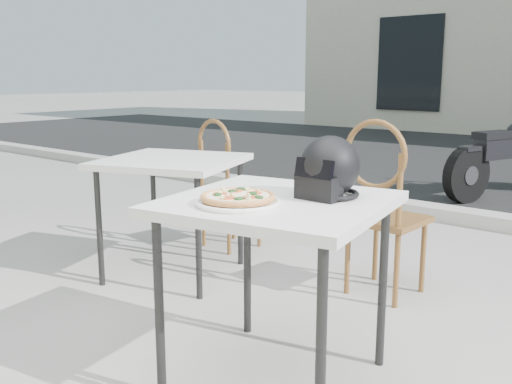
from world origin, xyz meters
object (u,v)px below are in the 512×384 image
Objects in this scene: helmet at (329,170)px; cafe_chair_side at (224,177)px; cafe_table_main at (278,216)px; cafe_chair_main at (382,200)px; plate at (238,202)px; pizza at (238,197)px; cafe_table_side at (172,169)px; motorcycle at (510,157)px.

helmet is 2.02m from cafe_chair_side.
helmet is at bearing 48.59° from cafe_table_main.
cafe_table_main is 1.17m from cafe_chair_main.
cafe_chair_main reaches higher than plate.
cafe_chair_main reaches higher than pizza.
cafe_chair_main is at bearing 92.72° from pizza.
plate is at bearing 142.08° from cafe_chair_side.
helmet is 1.08m from cafe_chair_main.
cafe_chair_side is (-1.38, 0.14, -0.04)m from cafe_chair_main.
helmet reaches higher than cafe_table_main.
cafe_chair_main reaches higher than cafe_table_side.
plate is 1.37m from cafe_chair_main.
cafe_chair_main is 1.39m from cafe_chair_side.
cafe_table_side is (-1.24, -0.50, 0.12)m from cafe_chair_main.
motorcycle is at bearing 93.94° from pizza.
pizza is at bearing 142.09° from cafe_chair_side.
plate is at bearing -116.85° from helmet.
cafe_table_side is at bearing 25.02° from cafe_chair_main.
cafe_table_main is 3.71× the size of helmet.
plate is at bearing -127.09° from pizza.
cafe_chair_main is 1.01× the size of cafe_table_side.
cafe_chair_main reaches higher than motorcycle.
cafe_chair_main is (-0.25, 1.00, -0.33)m from helmet.
helmet reaches higher than cafe_chair_side.
cafe_chair_side is 3.61m from motorcycle.
pizza is 0.41m from helmet.
cafe_chair_side is (-1.49, 1.30, -0.18)m from cafe_table_main.
pizza is at bearing -32.93° from cafe_table_side.
cafe_chair_side is 0.53× the size of motorcycle.
pizza is (-0.05, -0.19, 0.11)m from cafe_table_main.
motorcycle is at bearing -82.75° from cafe_chair_main.
cafe_table_main is at bearing 75.53° from pizza.
plate is 0.41m from helmet.
plate is 0.19× the size of motorcycle.
cafe_chair_main is (-0.06, 1.35, -0.25)m from pizza.
pizza reaches higher than plate.
motorcycle is (1.10, 3.44, -0.12)m from cafe_chair_side.
motorcycle is (0.96, 4.08, -0.28)m from cafe_table_side.
plate is at bearing -104.50° from cafe_table_main.
plate reaches higher than cafe_table_main.
cafe_table_side is (-1.49, 0.49, -0.21)m from helmet.
pizza is 1.42× the size of helmet.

